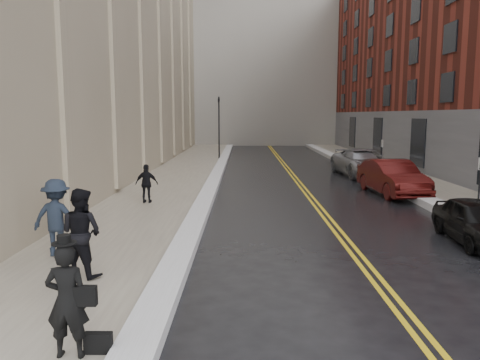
{
  "coord_description": "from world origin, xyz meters",
  "views": [
    {
      "loc": [
        -0.54,
        -8.62,
        3.75
      ],
      "look_at": [
        -0.67,
        6.71,
        1.6
      ],
      "focal_mm": 35.0,
      "sensor_mm": 36.0,
      "label": 1
    }
  ],
  "objects_px": {
    "car_black": "(477,221)",
    "car_maroon": "(392,177)",
    "pedestrian_a": "(81,232)",
    "pedestrian_main": "(67,301)",
    "pedestrian_b": "(57,217)",
    "car_silver_near": "(361,164)",
    "pedestrian_c": "(147,184)",
    "car_silver_far": "(363,163)"
  },
  "relations": [
    {
      "from": "pedestrian_main",
      "to": "pedestrian_c",
      "type": "height_order",
      "value": "pedestrian_main"
    },
    {
      "from": "car_silver_near",
      "to": "pedestrian_c",
      "type": "height_order",
      "value": "pedestrian_c"
    },
    {
      "from": "car_maroon",
      "to": "pedestrian_c",
      "type": "bearing_deg",
      "value": -171.08
    },
    {
      "from": "car_maroon",
      "to": "pedestrian_b",
      "type": "height_order",
      "value": "pedestrian_b"
    },
    {
      "from": "pedestrian_a",
      "to": "pedestrian_b",
      "type": "xyz_separation_m",
      "value": [
        -1.17,
        1.56,
        -0.01
      ]
    },
    {
      "from": "car_maroon",
      "to": "car_silver_far",
      "type": "bearing_deg",
      "value": 81.04
    },
    {
      "from": "pedestrian_c",
      "to": "pedestrian_a",
      "type": "bearing_deg",
      "value": 95.86
    },
    {
      "from": "pedestrian_main",
      "to": "pedestrian_b",
      "type": "distance_m",
      "value": 5.53
    },
    {
      "from": "car_black",
      "to": "car_silver_near",
      "type": "xyz_separation_m",
      "value": [
        0.39,
        15.13,
        0.11
      ]
    },
    {
      "from": "pedestrian_main",
      "to": "car_silver_far",
      "type": "bearing_deg",
      "value": -115.66
    },
    {
      "from": "car_silver_near",
      "to": "car_maroon",
      "type": "bearing_deg",
      "value": -97.3
    },
    {
      "from": "pedestrian_c",
      "to": "car_black",
      "type": "bearing_deg",
      "value": 156.54
    },
    {
      "from": "pedestrian_main",
      "to": "pedestrian_b",
      "type": "relative_size",
      "value": 0.88
    },
    {
      "from": "pedestrian_b",
      "to": "pedestrian_c",
      "type": "distance_m",
      "value": 7.31
    },
    {
      "from": "car_black",
      "to": "car_silver_near",
      "type": "bearing_deg",
      "value": 91.18
    },
    {
      "from": "pedestrian_b",
      "to": "pedestrian_c",
      "type": "height_order",
      "value": "pedestrian_b"
    },
    {
      "from": "car_maroon",
      "to": "car_silver_near",
      "type": "bearing_deg",
      "value": 82.14
    },
    {
      "from": "pedestrian_b",
      "to": "pedestrian_c",
      "type": "relative_size",
      "value": 1.25
    },
    {
      "from": "car_silver_far",
      "to": "pedestrian_a",
      "type": "xyz_separation_m",
      "value": [
        -10.96,
        -18.51,
        0.33
      ]
    },
    {
      "from": "car_maroon",
      "to": "pedestrian_main",
      "type": "height_order",
      "value": "pedestrian_main"
    },
    {
      "from": "car_maroon",
      "to": "pedestrian_c",
      "type": "xyz_separation_m",
      "value": [
        -10.96,
        -2.88,
        0.12
      ]
    },
    {
      "from": "pedestrian_main",
      "to": "pedestrian_b",
      "type": "xyz_separation_m",
      "value": [
        -2.17,
        5.09,
        0.12
      ]
    },
    {
      "from": "car_black",
      "to": "car_silver_far",
      "type": "bearing_deg",
      "value": 90.68
    },
    {
      "from": "pedestrian_main",
      "to": "pedestrian_c",
      "type": "relative_size",
      "value": 1.1
    },
    {
      "from": "car_silver_near",
      "to": "car_silver_far",
      "type": "bearing_deg",
      "value": 12.47
    },
    {
      "from": "car_silver_near",
      "to": "car_silver_far",
      "type": "distance_m",
      "value": 0.15
    },
    {
      "from": "car_maroon",
      "to": "pedestrian_c",
      "type": "relative_size",
      "value": 3.15
    },
    {
      "from": "pedestrian_b",
      "to": "car_silver_near",
      "type": "bearing_deg",
      "value": -120.72
    },
    {
      "from": "car_black",
      "to": "pedestrian_c",
      "type": "bearing_deg",
      "value": 155.73
    },
    {
      "from": "car_maroon",
      "to": "pedestrian_a",
      "type": "bearing_deg",
      "value": -137.93
    },
    {
      "from": "car_black",
      "to": "pedestrian_b",
      "type": "height_order",
      "value": "pedestrian_b"
    },
    {
      "from": "car_maroon",
      "to": "car_silver_near",
      "type": "distance_m",
      "value": 6.76
    },
    {
      "from": "car_black",
      "to": "car_maroon",
      "type": "xyz_separation_m",
      "value": [
        0.14,
        8.37,
        0.17
      ]
    },
    {
      "from": "pedestrian_a",
      "to": "pedestrian_b",
      "type": "bearing_deg",
      "value": -31.39
    },
    {
      "from": "pedestrian_b",
      "to": "pedestrian_a",
      "type": "bearing_deg",
      "value": 131.45
    },
    {
      "from": "car_black",
      "to": "car_silver_far",
      "type": "xyz_separation_m",
      "value": [
        0.52,
        15.17,
        0.17
      ]
    },
    {
      "from": "pedestrian_main",
      "to": "car_silver_near",
      "type": "bearing_deg",
      "value": -115.41
    },
    {
      "from": "car_black",
      "to": "pedestrian_a",
      "type": "xyz_separation_m",
      "value": [
        -10.44,
        -3.34,
        0.5
      ]
    },
    {
      "from": "car_silver_near",
      "to": "pedestrian_main",
      "type": "xyz_separation_m",
      "value": [
        -9.82,
        -22.0,
        0.26
      ]
    },
    {
      "from": "car_black",
      "to": "pedestrian_a",
      "type": "height_order",
      "value": "pedestrian_a"
    },
    {
      "from": "pedestrian_c",
      "to": "car_silver_far",
      "type": "bearing_deg",
      "value": -136.04
    },
    {
      "from": "car_black",
      "to": "pedestrian_a",
      "type": "relative_size",
      "value": 1.92
    }
  ]
}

